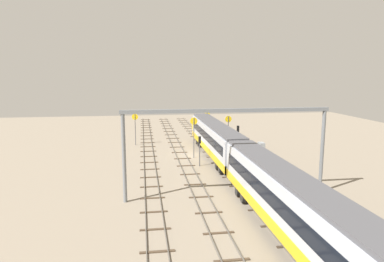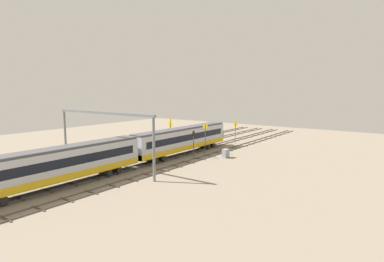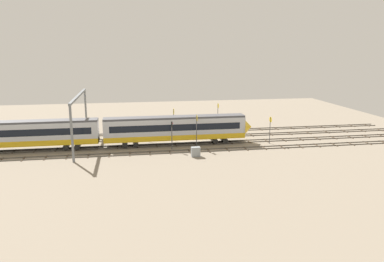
% 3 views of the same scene
% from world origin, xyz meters
% --- Properties ---
extents(ground_plane, '(101.33, 101.33, 0.00)m').
position_xyz_m(ground_plane, '(0.00, 0.00, 0.00)').
color(ground_plane, gray).
extents(track_near_foreground, '(85.33, 2.40, 0.16)m').
position_xyz_m(track_near_foreground, '(0.00, -7.07, 0.06)').
color(track_near_foreground, '#59544C').
rests_on(track_near_foreground, ground).
extents(track_with_train, '(85.33, 2.40, 0.16)m').
position_xyz_m(track_with_train, '(0.00, -2.36, 0.06)').
color(track_with_train, '#59544C').
rests_on(track_with_train, ground).
extents(track_middle, '(85.33, 2.40, 0.16)m').
position_xyz_m(track_middle, '(0.00, 2.36, 0.07)').
color(track_middle, '#59544C').
rests_on(track_middle, ground).
extents(track_second_far, '(85.33, 2.40, 0.16)m').
position_xyz_m(track_second_far, '(-0.00, 7.07, 0.06)').
color(track_second_far, '#59544C').
rests_on(track_second_far, ground).
extents(train, '(50.40, 3.24, 4.80)m').
position_xyz_m(train, '(-13.46, -2.36, 2.66)').
color(train, '#B7BCC6').
rests_on(train, ground).
extents(overhead_gantry, '(0.40, 20.11, 8.68)m').
position_xyz_m(overhead_gantry, '(-17.61, -0.14, 6.62)').
color(overhead_gantry, slate).
rests_on(overhead_gantry, ground).
extents(speed_sign_near_foreground, '(0.14, 1.00, 5.57)m').
position_xyz_m(speed_sign_near_foreground, '(1.55, -5.11, 3.66)').
color(speed_sign_near_foreground, '#4C4C51').
rests_on(speed_sign_near_foreground, ground).
extents(speed_sign_mid_trackside, '(0.14, 1.03, 5.32)m').
position_xyz_m(speed_sign_mid_trackside, '(8.58, 9.07, 3.53)').
color(speed_sign_mid_trackside, '#4C4C51').
rests_on(speed_sign_mid_trackside, ground).
extents(speed_sign_far_trackside, '(0.14, 1.03, 5.82)m').
position_xyz_m(speed_sign_far_trackside, '(-1.56, 0.68, 3.84)').
color(speed_sign_far_trackside, '#4C4C51').
rests_on(speed_sign_far_trackside, ground).
extents(speed_sign_distant_end, '(0.14, 0.99, 4.75)m').
position_xyz_m(speed_sign_distant_end, '(14.63, -4.34, 3.16)').
color(speed_sign_distant_end, '#4C4C51').
rests_on(speed_sign_distant_end, ground).
extents(signal_light_trackside_approach, '(0.31, 0.32, 4.68)m').
position_xyz_m(signal_light_trackside_approach, '(-2.61, -5.46, 3.06)').
color(signal_light_trackside_approach, '#4C4C51').
rests_on(signal_light_trackside_approach, ground).
extents(signal_light_trackside_departure, '(0.31, 0.32, 3.94)m').
position_xyz_m(signal_light_trackside_departure, '(-6.08, 0.60, 2.61)').
color(signal_light_trackside_departure, '#4C4C51').
rests_on(signal_light_trackside_departure, ground).
extents(relay_cabinet, '(1.38, 0.78, 1.51)m').
position_xyz_m(relay_cabinet, '(0.49, -10.10, 0.75)').
color(relay_cabinet, gray).
rests_on(relay_cabinet, ground).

